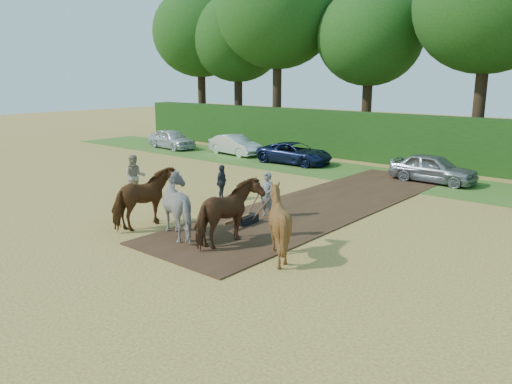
{
  "coord_description": "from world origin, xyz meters",
  "views": [
    {
      "loc": [
        12.43,
        -10.23,
        5.27
      ],
      "look_at": [
        1.68,
        2.4,
        1.4
      ],
      "focal_mm": 35.0,
      "sensor_mm": 36.0,
      "label": 1
    }
  ],
  "objects_px": {
    "spectator_far": "(222,182)",
    "plough_team": "(208,209)",
    "parked_cars": "(373,163)",
    "spectator_near": "(135,177)"
  },
  "relations": [
    {
      "from": "spectator_near",
      "to": "parked_cars",
      "type": "height_order",
      "value": "spectator_near"
    },
    {
      "from": "spectator_far",
      "to": "parked_cars",
      "type": "height_order",
      "value": "spectator_far"
    },
    {
      "from": "plough_team",
      "to": "parked_cars",
      "type": "bearing_deg",
      "value": 94.73
    },
    {
      "from": "spectator_far",
      "to": "plough_team",
      "type": "height_order",
      "value": "plough_team"
    },
    {
      "from": "spectator_far",
      "to": "plough_team",
      "type": "bearing_deg",
      "value": -161.26
    },
    {
      "from": "spectator_near",
      "to": "parked_cars",
      "type": "distance_m",
      "value": 12.74
    },
    {
      "from": "plough_team",
      "to": "parked_cars",
      "type": "relative_size",
      "value": 0.19
    },
    {
      "from": "spectator_far",
      "to": "parked_cars",
      "type": "distance_m",
      "value": 9.54
    },
    {
      "from": "spectator_near",
      "to": "spectator_far",
      "type": "xyz_separation_m",
      "value": [
        3.05,
        2.29,
        -0.2
      ]
    },
    {
      "from": "parked_cars",
      "to": "spectator_far",
      "type": "bearing_deg",
      "value": -104.33
    }
  ]
}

